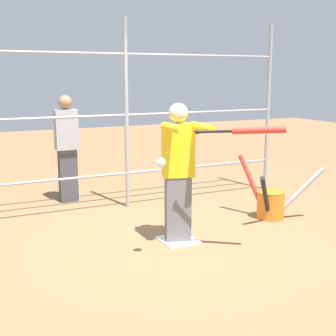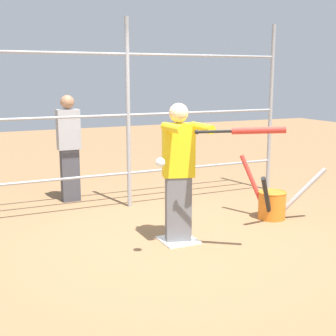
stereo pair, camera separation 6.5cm
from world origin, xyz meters
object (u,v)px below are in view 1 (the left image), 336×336
object	(u,v)px
batter	(179,169)
bystander_behind_fence	(67,147)
baseball_bat_swinging	(251,131)
bat_bucket	(271,202)
softball_in_flight	(161,162)

from	to	relation	value
batter	bystander_behind_fence	bearing A→B (deg)	-73.04
bystander_behind_fence	baseball_bat_swinging	bearing A→B (deg)	110.59
bat_bucket	bystander_behind_fence	bearing A→B (deg)	-42.60
baseball_bat_swinging	softball_in_flight	size ratio (longest dim) A/B	7.85
batter	bystander_behind_fence	distance (m)	2.39
softball_in_flight	bystander_behind_fence	bearing A→B (deg)	-84.58
batter	softball_in_flight	distance (m)	0.66
bat_bucket	bystander_behind_fence	distance (m)	3.05
baseball_bat_swinging	bystander_behind_fence	distance (m)	3.26
batter	softball_in_flight	size ratio (longest dim) A/B	16.40
baseball_bat_swinging	bystander_behind_fence	xyz separation A→B (m)	(1.13, -3.01, -0.50)
baseball_bat_swinging	softball_in_flight	bearing A→B (deg)	-16.55
baseball_bat_swinging	bat_bucket	size ratio (longest dim) A/B	0.74
baseball_bat_swinging	softball_in_flight	xyz separation A→B (m)	(0.87, -0.26, -0.30)
baseball_bat_swinging	softball_in_flight	world-z (taller)	baseball_bat_swinging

